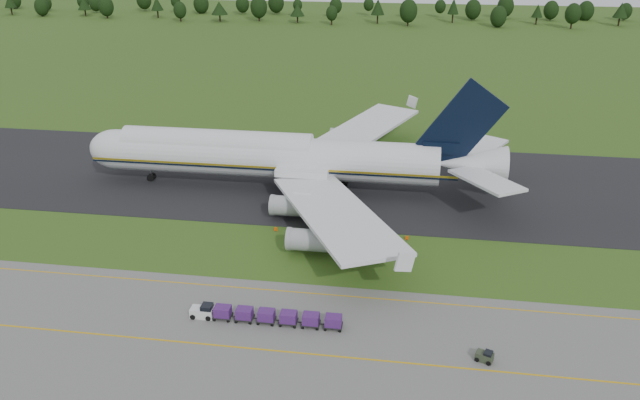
% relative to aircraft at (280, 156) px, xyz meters
% --- Properties ---
extents(ground, '(600.00, 600.00, 0.00)m').
position_rel_aircraft_xyz_m(ground, '(11.60, -23.15, -5.93)').
color(ground, '#2E4E17').
rests_on(ground, ground).
extents(taxiway, '(300.00, 40.00, 0.08)m').
position_rel_aircraft_xyz_m(taxiway, '(11.60, 4.85, -5.89)').
color(taxiway, black).
rests_on(taxiway, ground).
extents(apron_markings, '(300.00, 30.20, 0.01)m').
position_rel_aircraft_xyz_m(apron_markings, '(11.60, -50.13, -5.86)').
color(apron_markings, '#CA9B0B').
rests_on(apron_markings, apron).
extents(tree_line, '(524.99, 22.90, 11.05)m').
position_rel_aircraft_xyz_m(tree_line, '(37.44, 194.96, 0.06)').
color(tree_line, black).
rests_on(tree_line, ground).
extents(aircraft, '(73.28, 72.05, 20.75)m').
position_rel_aircraft_xyz_m(aircraft, '(0.00, 0.00, 0.00)').
color(aircraft, silver).
rests_on(aircraft, ground).
extents(baggage_train, '(18.17, 1.65, 1.58)m').
position_rel_aircraft_xyz_m(baggage_train, '(6.15, -40.03, -5.00)').
color(baggage_train, silver).
rests_on(baggage_train, apron).
extents(utility_cart, '(2.09, 1.68, 1.00)m').
position_rel_aircraft_xyz_m(utility_cart, '(31.16, -43.54, -5.38)').
color(utility_cart, '#303928').
rests_on(utility_cart, apron).
extents(edge_markers, '(20.35, 0.30, 0.60)m').
position_rel_aircraft_xyz_m(edge_markers, '(12.51, -16.62, -5.65)').
color(edge_markers, '#EA4C07').
rests_on(edge_markers, ground).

